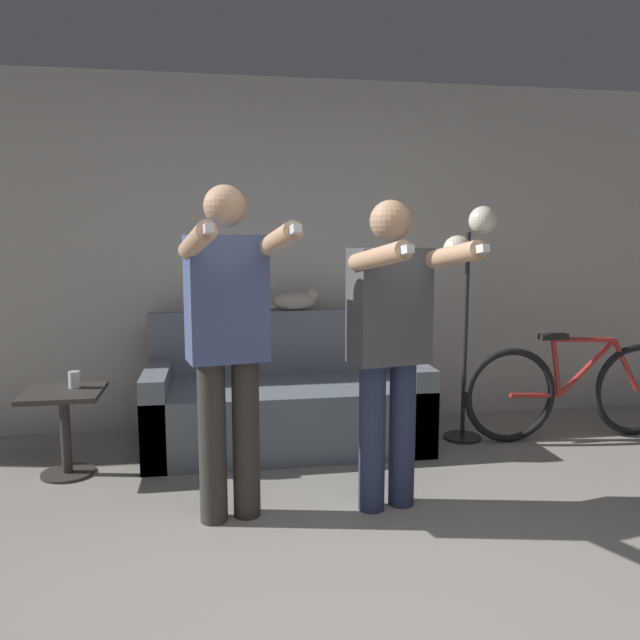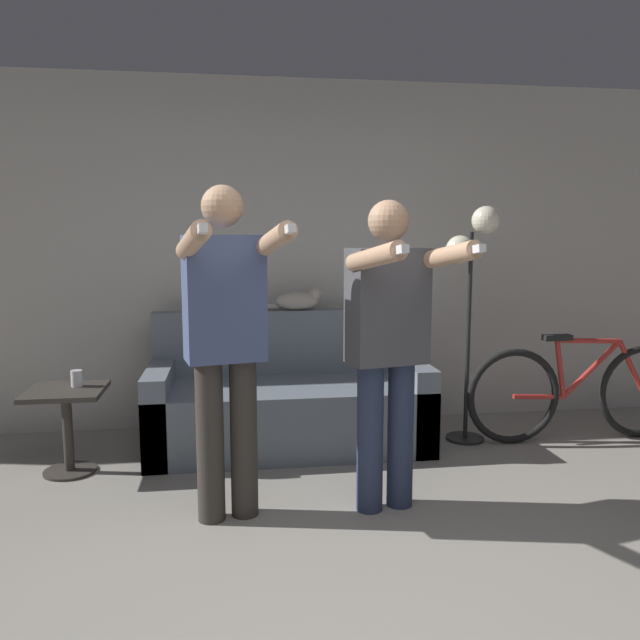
{
  "view_description": "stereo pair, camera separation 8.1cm",
  "coord_description": "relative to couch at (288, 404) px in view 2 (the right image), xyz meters",
  "views": [
    {
      "loc": [
        -0.53,
        -1.95,
        1.46
      ],
      "look_at": [
        0.07,
        1.68,
        0.95
      ],
      "focal_mm": 35.0,
      "sensor_mm": 36.0,
      "label": 1
    },
    {
      "loc": [
        -0.45,
        -1.96,
        1.46
      ],
      "look_at": [
        0.07,
        1.68,
        0.95
      ],
      "focal_mm": 35.0,
      "sensor_mm": 36.0,
      "label": 2
    }
  ],
  "objects": [
    {
      "name": "person_left",
      "position": [
        -0.41,
        -1.11,
        0.68
      ],
      "size": [
        0.55,
        0.73,
        1.7
      ],
      "rotation": [
        0.0,
        0.0,
        0.2
      ],
      "color": "#38332D",
      "rests_on": "ground_plane"
    },
    {
      "name": "wall_back",
      "position": [
        0.07,
        0.55,
        1.01
      ],
      "size": [
        10.0,
        0.05,
        2.6
      ],
      "color": "beige",
      "rests_on": "ground_plane"
    },
    {
      "name": "couch",
      "position": [
        0.0,
        0.0,
        0.0
      ],
      "size": [
        1.89,
        0.83,
        0.91
      ],
      "color": "slate",
      "rests_on": "ground_plane"
    },
    {
      "name": "side_table",
      "position": [
        -1.39,
        -0.33,
        0.09
      ],
      "size": [
        0.45,
        0.45,
        0.53
      ],
      "color": "#38332D",
      "rests_on": "ground_plane"
    },
    {
      "name": "cup",
      "position": [
        -1.34,
        -0.26,
        0.29
      ],
      "size": [
        0.07,
        0.07,
        0.1
      ],
      "color": "white",
      "rests_on": "side_table"
    },
    {
      "name": "cat",
      "position": [
        0.11,
        0.3,
        0.69
      ],
      "size": [
        0.43,
        0.15,
        0.16
      ],
      "color": "#B7AD9E",
      "rests_on": "couch"
    },
    {
      "name": "floor_lamp",
      "position": [
        1.27,
        -0.08,
        0.99
      ],
      "size": [
        0.37,
        0.27,
        1.65
      ],
      "color": "black",
      "rests_on": "ground_plane"
    },
    {
      "name": "bicycle",
      "position": [
        2.05,
        -0.21,
        0.06
      ],
      "size": [
        1.66,
        0.07,
        0.77
      ],
      "color": "black",
      "rests_on": "ground_plane"
    },
    {
      "name": "person_right",
      "position": [
        0.42,
        -1.11,
        0.65
      ],
      "size": [
        0.56,
        0.73,
        1.63
      ],
      "rotation": [
        0.0,
        0.0,
        0.2
      ],
      "color": "#2D3856",
      "rests_on": "ground_plane"
    }
  ]
}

